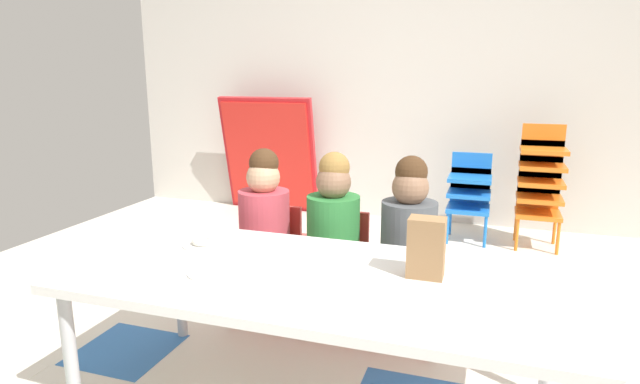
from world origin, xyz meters
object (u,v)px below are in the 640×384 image
paper_plate_near_edge (204,245)px  donut_powdered_on_plate (204,241)px  seated_child_near_camera (265,220)px  seated_child_middle_seat (334,227)px  folded_activity_table (269,155)px  craft_table (318,285)px  seated_child_far_right (409,234)px  kid_chair_orange_stack (540,179)px  paper_bag_brown (426,248)px  paper_plate_center_table (212,272)px  kid_chair_blue_stack (469,191)px

paper_plate_near_edge → donut_powdered_on_plate: (0.00, 0.00, 0.02)m
seated_child_near_camera → seated_child_middle_seat: (0.37, 0.00, 0.00)m
folded_activity_table → donut_powdered_on_plate: size_ratio=10.66×
folded_activity_table → donut_powdered_on_plate: folded_activity_table is taller
craft_table → donut_powdered_on_plate: bearing=165.1°
seated_child_far_right → kid_chair_orange_stack: 1.92m
paper_bag_brown → paper_plate_center_table: size_ratio=1.22×
craft_table → seated_child_far_right: size_ratio=2.01×
folded_activity_table → paper_plate_near_edge: bearing=-72.0°
kid_chair_blue_stack → donut_powdered_on_plate: size_ratio=6.67×
craft_table → kid_chair_orange_stack: size_ratio=2.01×
kid_chair_orange_stack → seated_child_far_right: bearing=-111.3°
seated_child_near_camera → kid_chair_orange_stack: (1.43, 1.79, -0.04)m
seated_child_near_camera → kid_chair_blue_stack: (0.93, 1.79, -0.16)m
seated_child_far_right → paper_plate_near_edge: seated_child_far_right is taller
seated_child_middle_seat → folded_activity_table: 2.45m
paper_plate_near_edge → paper_plate_center_table: size_ratio=1.00×
kid_chair_orange_stack → craft_table: bearing=-110.9°
seated_child_near_camera → folded_activity_table: bearing=113.4°
craft_table → paper_plate_center_table: size_ratio=10.25×
kid_chair_blue_stack → donut_powdered_on_plate: bearing=-113.5°
paper_plate_near_edge → paper_bag_brown: bearing=-3.1°
paper_bag_brown → paper_plate_near_edge: (-0.95, 0.05, -0.11)m
seated_child_far_right → donut_powdered_on_plate: size_ratio=9.00×
kid_chair_blue_stack → paper_bag_brown: bearing=-91.2°
seated_child_middle_seat → folded_activity_table: size_ratio=0.84×
seated_child_middle_seat → kid_chair_blue_stack: bearing=72.5°
seated_child_middle_seat → paper_plate_center_table: seated_child_middle_seat is taller
donut_powdered_on_plate → kid_chair_blue_stack: bearing=66.5°
paper_bag_brown → paper_plate_center_table: bearing=-163.6°
seated_child_near_camera → paper_plate_center_table: (0.13, -0.77, 0.02)m
paper_bag_brown → paper_plate_center_table: paper_bag_brown is taller
seated_child_far_right → folded_activity_table: 2.66m
kid_chair_blue_stack → seated_child_middle_seat: bearing=-107.5°
kid_chair_orange_stack → paper_plate_near_edge: bearing=-123.3°
kid_chair_orange_stack → folded_activity_table: (-2.34, 0.30, 0.02)m
seated_child_middle_seat → paper_plate_near_edge: 0.66m
paper_plate_center_table → paper_plate_near_edge: bearing=125.8°
folded_activity_table → seated_child_near_camera: bearing=-66.6°
folded_activity_table → paper_plate_center_table: 3.04m
kid_chair_blue_stack → seated_child_near_camera: bearing=-117.5°
seated_child_far_right → kid_chair_blue_stack: bearing=83.8°
donut_powdered_on_plate → paper_plate_near_edge: bearing=0.0°
paper_plate_center_table → kid_chair_orange_stack: bearing=63.0°
seated_child_far_right → donut_powdered_on_plate: 0.94m
paper_plate_near_edge → paper_plate_center_table: 0.34m
seated_child_middle_seat → kid_chair_blue_stack: (0.56, 1.79, -0.16)m
paper_plate_near_edge → donut_powdered_on_plate: bearing=0.0°
paper_plate_center_table → folded_activity_table: bearing=109.9°
kid_chair_blue_stack → kid_chair_orange_stack: (0.50, 0.00, 0.12)m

